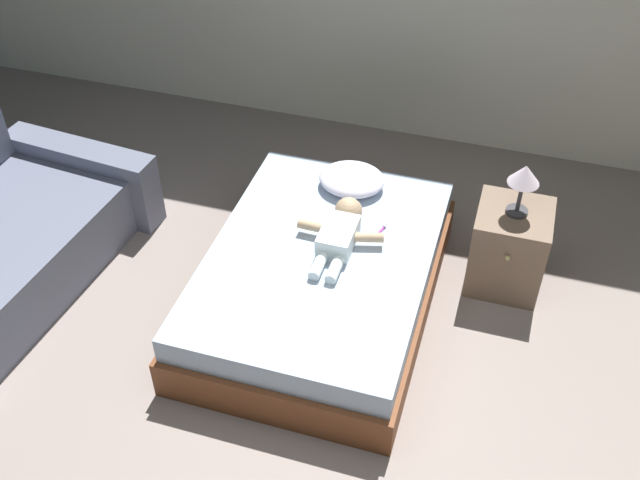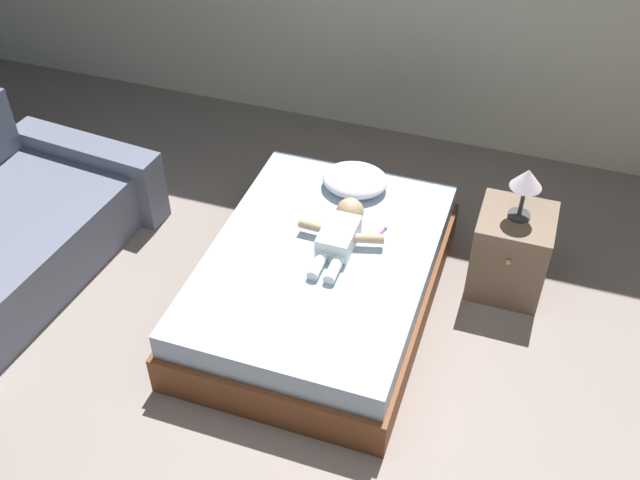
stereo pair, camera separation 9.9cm
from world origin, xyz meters
name	(u,v)px [view 2 (the right image)]	position (x,y,z in m)	size (l,w,h in m)	color
ground_plane	(302,455)	(0.00, 0.00, 0.00)	(8.00, 8.00, 0.00)	gray
bed	(320,280)	(-0.25, 0.99, 0.20)	(1.26, 1.78, 0.40)	brown
pillow	(355,180)	(-0.24, 1.63, 0.46)	(0.40, 0.36, 0.12)	white
baby	(341,232)	(-0.17, 1.14, 0.47)	(0.50, 0.61, 0.16)	white
toothbrush	(382,232)	(0.03, 1.27, 0.41)	(0.05, 0.12, 0.02)	#B13EA6
nightstand	(511,252)	(0.76, 1.51, 0.27)	(0.43, 0.46, 0.53)	brown
lamp	(527,182)	(0.76, 1.51, 0.77)	(0.18, 0.18, 0.32)	#333338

